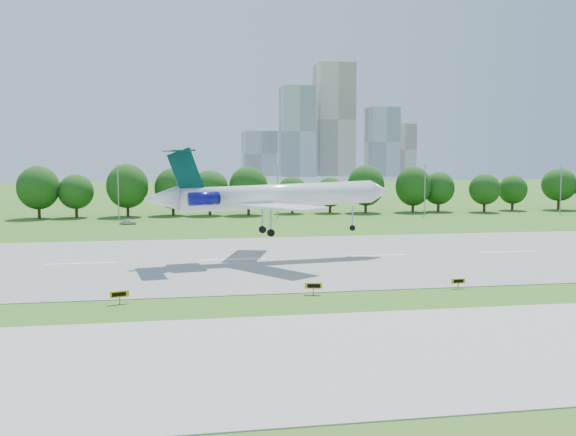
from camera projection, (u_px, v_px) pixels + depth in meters
name	position (u px, v px, depth m)	size (l,w,h in m)	color
ground	(256.00, 301.00, 62.24)	(600.00, 600.00, 0.00)	#34691B
runway	(233.00, 260.00, 86.76)	(400.00, 45.00, 0.08)	gray
taxiway	(287.00, 357.00, 44.58)	(400.00, 23.00, 0.08)	#ADADA8
tree_line	(209.00, 189.00, 151.89)	(288.40, 8.40, 10.40)	#382314
light_poles	(200.00, 191.00, 141.65)	(175.90, 0.25, 12.19)	gray
skyline	(329.00, 133.00, 459.43)	(127.00, 52.00, 80.00)	#B2B2B7
airliner	(267.00, 195.00, 86.45)	(34.65, 25.02, 11.79)	white
taxi_sign_left	(120.00, 294.00, 60.80)	(1.76, 0.77, 1.26)	gray
taxi_sign_centre	(458.00, 281.00, 67.97)	(1.52, 0.27, 1.07)	gray
taxi_sign_right	(313.00, 286.00, 64.86)	(1.76, 0.54, 1.24)	gray
service_vehicle_b	(128.00, 222.00, 131.86)	(1.38, 3.43, 1.17)	silver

